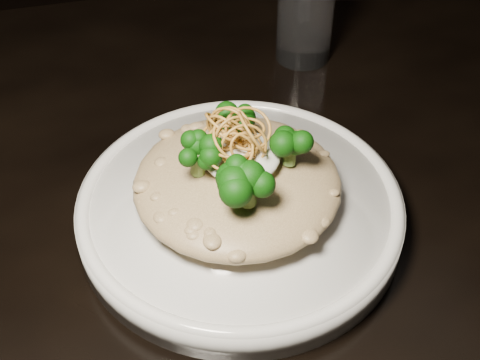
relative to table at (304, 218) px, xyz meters
The scene contains 7 objects.
table is the anchor object (origin of this frame).
plate 0.15m from the table, 145.27° to the right, with size 0.30×0.30×0.03m, color silver.
risotto 0.17m from the table, 146.43° to the right, with size 0.19×0.19×0.04m, color brown.
broccoli 0.21m from the table, 142.00° to the right, with size 0.14×0.14×0.05m, color black, non-canonical shape.
cheese 0.20m from the table, 145.51° to the right, with size 0.07×0.07×0.02m, color silver.
shallots 0.22m from the table, 147.28° to the right, with size 0.06×0.06×0.04m, color #8D5A1D, non-canonical shape.
drinking_glass 0.24m from the table, 74.00° to the left, with size 0.07×0.07×0.12m, color silver.
Camera 1 is at (-0.20, -0.48, 1.21)m, focal length 50.00 mm.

